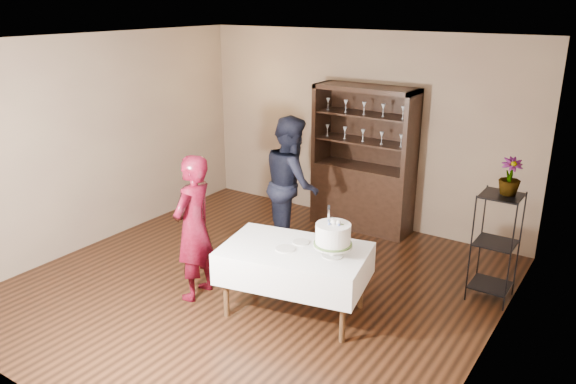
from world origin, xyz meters
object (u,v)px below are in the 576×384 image
(plant_etagere, at_px, (496,243))
(cake_table, at_px, (295,264))
(cake, at_px, (333,236))
(china_hutch, at_px, (363,182))
(woman, at_px, (194,228))
(man, at_px, (292,184))
(potted_plant, at_px, (510,177))

(plant_etagere, xyz_separation_m, cake_table, (-1.61, -1.42, -0.10))
(cake_table, height_order, cake, cake)
(china_hutch, distance_m, cake_table, 2.52)
(cake_table, bearing_deg, plant_etagere, 41.49)
(china_hutch, height_order, cake, china_hutch)
(plant_etagere, xyz_separation_m, woman, (-2.69, -1.72, 0.15))
(cake_table, relative_size, man, 0.92)
(cake, bearing_deg, potted_plant, 48.45)
(cake_table, xyz_separation_m, woman, (-1.08, -0.30, 0.25))
(woman, relative_size, man, 0.92)
(cake, xyz_separation_m, potted_plant, (1.25, 1.41, 0.45))
(china_hutch, distance_m, woman, 2.84)
(cake_table, relative_size, potted_plant, 4.14)
(man, bearing_deg, woman, 133.80)
(plant_etagere, xyz_separation_m, cake, (-1.21, -1.37, 0.28))
(cake, bearing_deg, plant_etagere, 48.61)
(cake_table, distance_m, woman, 1.15)
(cake_table, bearing_deg, man, 124.40)
(woman, height_order, cake, woman)
(cake_table, distance_m, cake, 0.56)
(china_hutch, bearing_deg, plant_etagere, -26.83)
(china_hutch, height_order, woman, china_hutch)
(man, relative_size, potted_plant, 4.50)
(cake_table, bearing_deg, china_hutch, 100.80)
(cake_table, xyz_separation_m, cake, (0.40, 0.05, 0.38))
(cake_table, height_order, woman, woman)
(man, bearing_deg, cake_table, 173.78)
(woman, distance_m, man, 1.65)
(cake, bearing_deg, china_hutch, 109.88)
(china_hutch, relative_size, woman, 1.26)
(woman, bearing_deg, plant_etagere, 115.78)
(cake_table, bearing_deg, woman, -164.71)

